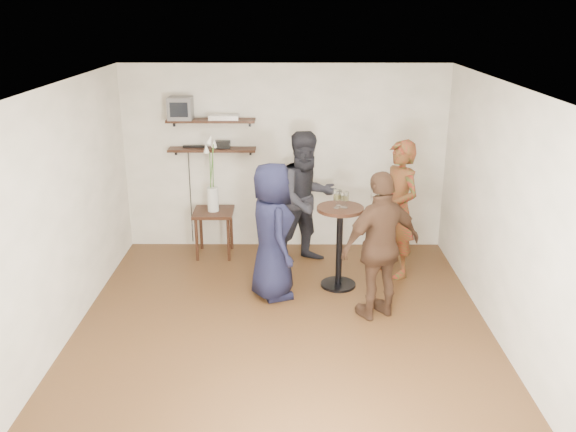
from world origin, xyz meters
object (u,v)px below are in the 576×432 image
object	(u,v)px
person_brown	(381,246)
person_plaid	(398,209)
side_table	(214,218)
dvd_deck	(224,117)
person_dark	(307,199)
radio	(222,145)
person_navy	(272,231)
crt_monitor	(181,108)
drinks_table	(340,236)

from	to	relation	value
person_brown	person_plaid	bearing A→B (deg)	-135.26
side_table	person_brown	bearing A→B (deg)	-40.81
dvd_deck	person_dark	bearing A→B (deg)	-24.51
radio	person_navy	bearing A→B (deg)	-64.78
person_dark	person_brown	bearing A→B (deg)	-89.81
side_table	person_navy	xyz separation A→B (m)	(0.85, -1.27, 0.28)
person_plaid	person_navy	xyz separation A→B (m)	(-1.58, -0.64, -0.06)
person_plaid	person_dark	bearing A→B (deg)	-134.94
crt_monitor	person_navy	bearing A→B (deg)	-50.51
person_dark	person_navy	size ratio (longest dim) A/B	1.10
radio	person_plaid	bearing A→B (deg)	-21.17
person_dark	side_table	bearing A→B (deg)	142.63
person_plaid	person_dark	world-z (taller)	person_dark
dvd_deck	person_dark	world-z (taller)	dvd_deck
dvd_deck	person_brown	xyz separation A→B (m)	(1.89, -2.04, -1.06)
side_table	person_plaid	world-z (taller)	person_plaid
crt_monitor	drinks_table	xyz separation A→B (m)	(2.08, -1.27, -1.35)
person_navy	side_table	bearing A→B (deg)	15.92
side_table	drinks_table	xyz separation A→B (m)	(1.66, -1.01, 0.12)
side_table	person_dark	size ratio (longest dim) A/B	0.36
crt_monitor	person_plaid	bearing A→B (deg)	-17.40
person_navy	radio	bearing A→B (deg)	7.44
side_table	drinks_table	world-z (taller)	drinks_table
drinks_table	side_table	bearing A→B (deg)	148.76
drinks_table	person_navy	size ratio (longest dim) A/B	0.63
radio	side_table	distance (m)	1.02
person_navy	drinks_table	bearing A→B (deg)	-90.00
radio	person_dark	world-z (taller)	person_dark
side_table	person_brown	xyz separation A→B (m)	(2.05, -1.77, 0.30)
drinks_table	person_navy	bearing A→B (deg)	-162.22
side_table	person_dark	bearing A→B (deg)	-10.76
crt_monitor	dvd_deck	bearing A→B (deg)	0.00
crt_monitor	drinks_table	bearing A→B (deg)	-31.48
drinks_table	person_dark	size ratio (longest dim) A/B	0.57
side_table	person_plaid	distance (m)	2.53
radio	person_brown	distance (m)	2.88
person_dark	person_navy	xyz separation A→B (m)	(-0.43, -1.03, -0.08)
side_table	drinks_table	distance (m)	1.95
drinks_table	person_dark	distance (m)	0.89
crt_monitor	dvd_deck	world-z (taller)	crt_monitor
crt_monitor	person_dark	xyz separation A→B (m)	(1.70, -0.51, -1.12)
dvd_deck	person_plaid	world-z (taller)	dvd_deck
person_plaid	person_navy	size ratio (longest dim) A/B	1.07
drinks_table	dvd_deck	bearing A→B (deg)	139.65
person_plaid	person_dark	xyz separation A→B (m)	(-1.15, 0.38, 0.02)
person_brown	person_dark	bearing A→B (deg)	-90.19
radio	person_dark	xyz separation A→B (m)	(1.15, -0.51, -0.62)
side_table	person_brown	size ratio (longest dim) A/B	0.39
person_dark	dvd_deck	bearing A→B (deg)	128.87
crt_monitor	person_plaid	size ratio (longest dim) A/B	0.18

